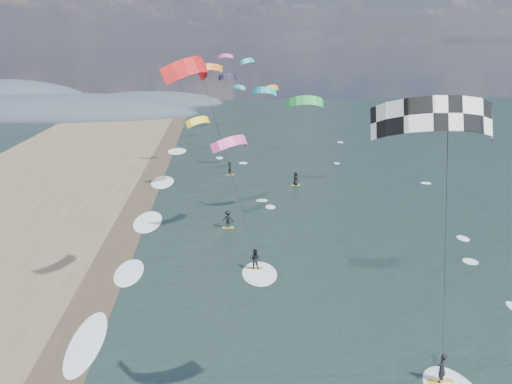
{
  "coord_description": "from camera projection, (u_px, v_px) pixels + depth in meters",
  "views": [
    {
      "loc": [
        -3.39,
        -19.59,
        16.61
      ],
      "look_at": [
        -1.0,
        12.0,
        7.0
      ],
      "focal_mm": 35.0,
      "sensor_mm": 36.0,
      "label": 1
    }
  ],
  "objects": [
    {
      "name": "kitesurfer_near_b",
      "position": [
        222.0,
        144.0,
        30.66
      ],
      "size": [
        6.67,
        9.2,
        16.24
      ],
      "color": "gold",
      "rests_on": "ground"
    },
    {
      "name": "shoreline_surf",
      "position": [
        122.0,
        274.0,
        37.05
      ],
      "size": [
        2.4,
        79.4,
        0.11
      ],
      "color": "white",
      "rests_on": "ground"
    },
    {
      "name": "far_kitesurfers",
      "position": [
        251.0,
        193.0,
        53.89
      ],
      "size": [
        9.53,
        19.85,
        1.75
      ],
      "color": "gold",
      "rests_on": "ground"
    },
    {
      "name": "wet_sand_strip",
      "position": [
        90.0,
        307.0,
        32.43
      ],
      "size": [
        3.0,
        240.0,
        0.0
      ],
      "primitive_type": "cube",
      "color": "#382D23",
      "rests_on": "ground"
    },
    {
      "name": "coastal_hills",
      "position": [
        51.0,
        111.0,
        123.45
      ],
      "size": [
        80.0,
        41.0,
        15.0
      ],
      "color": "#3D4756",
      "rests_on": "ground"
    },
    {
      "name": "bg_kite_field",
      "position": [
        242.0,
        83.0,
        71.43
      ],
      "size": [
        13.87,
        72.93,
        7.06
      ],
      "color": "orange",
      "rests_on": "ground"
    },
    {
      "name": "kitesurfer_near_a",
      "position": [
        449.0,
        196.0,
        17.11
      ],
      "size": [
        7.63,
        8.38,
        15.49
      ],
      "color": "gold",
      "rests_on": "ground"
    }
  ]
}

